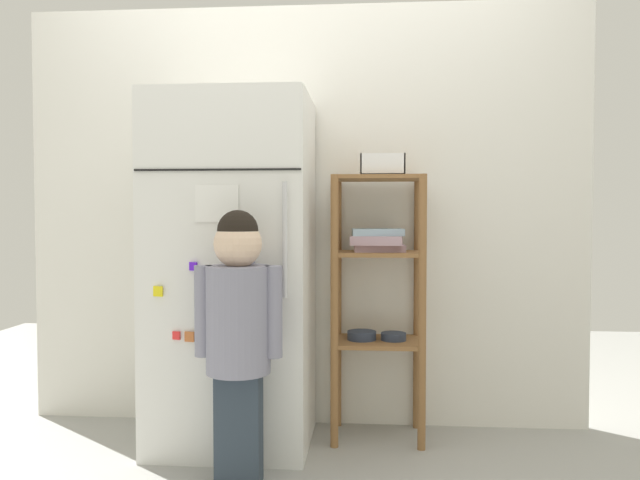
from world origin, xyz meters
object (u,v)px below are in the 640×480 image
Objects in this scene: pantry_shelf_unit at (378,276)px; fruit_bin at (385,168)px; refrigerator at (233,271)px; child_standing at (238,319)px.

fruit_bin is (0.03, -0.02, 0.50)m from pantry_shelf_unit.
pantry_shelf_unit is (0.66, 0.13, -0.03)m from refrigerator.
refrigerator is at bearing -169.12° from pantry_shelf_unit.
refrigerator is at bearing -171.05° from fruit_bin.
refrigerator is 1.48× the size of child_standing.
child_standing is at bearing -136.85° from fruit_bin.
child_standing is 1.00m from fruit_bin.
child_standing is at bearing -74.96° from refrigerator.
pantry_shelf_unit is at bearing 149.19° from fruit_bin.
refrigerator is 0.84m from fruit_bin.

